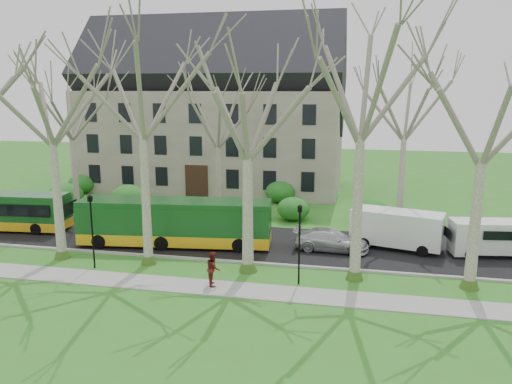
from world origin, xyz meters
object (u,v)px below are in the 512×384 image
van_b (493,238)px  pedestrian_b (213,268)px  bus_follow (175,222)px  sedan (331,240)px  van_a (396,230)px

van_b → pedestrian_b: 17.66m
bus_follow → sedan: bus_follow is taller
van_a → pedestrian_b: van_a is taller
van_a → pedestrian_b: 12.96m
pedestrian_b → bus_follow: bearing=15.0°
van_a → pedestrian_b: size_ratio=3.11×
sedan → pedestrian_b: bearing=143.3°
sedan → van_a: van_a is taller
van_a → pedestrian_b: bearing=-125.2°
bus_follow → sedan: size_ratio=2.66×
sedan → van_b: van_b is taller
van_a → van_b: 5.79m
sedan → pedestrian_b: 9.12m
bus_follow → van_b: (20.11, 1.99, -0.47)m
van_a → van_b: (5.78, -0.24, -0.14)m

